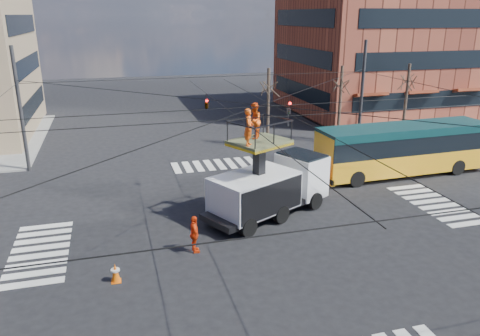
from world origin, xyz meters
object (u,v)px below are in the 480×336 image
(traffic_cone, at_px, (115,273))
(utility_truck, at_px, (270,177))
(flagger, at_px, (323,177))
(city_bus, at_px, (403,148))
(worker_ground, at_px, (195,234))

(traffic_cone, bearing_deg, utility_truck, 30.28)
(traffic_cone, xyz_separation_m, flagger, (11.83, 6.86, 0.46))
(traffic_cone, relative_size, flagger, 0.46)
(city_bus, bearing_deg, flagger, -169.70)
(traffic_cone, distance_m, worker_ground, 3.71)
(worker_ground, bearing_deg, traffic_cone, 113.06)
(traffic_cone, bearing_deg, worker_ground, 24.43)
(utility_truck, height_order, worker_ground, utility_truck)
(city_bus, bearing_deg, worker_ground, -157.42)
(utility_truck, bearing_deg, traffic_cone, -176.11)
(utility_truck, bearing_deg, worker_ground, -172.12)
(worker_ground, xyz_separation_m, flagger, (8.48, 5.33, 0.02))
(flagger, bearing_deg, utility_truck, -75.67)
(worker_ground, bearing_deg, flagger, -59.20)
(utility_truck, bearing_deg, flagger, 3.33)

